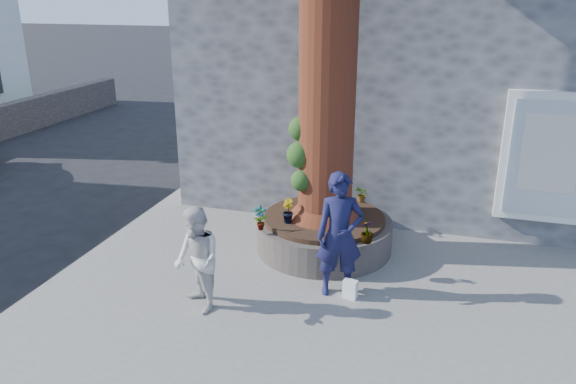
# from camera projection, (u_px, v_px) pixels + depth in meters

# --- Properties ---
(ground) EXTENTS (120.00, 120.00, 0.00)m
(ground) POSITION_uv_depth(u_px,v_px,m) (239.00, 306.00, 8.12)
(ground) COLOR black
(ground) RESTS_ON ground
(pavement) EXTENTS (9.00, 8.00, 0.12)m
(pavement) POSITION_uv_depth(u_px,v_px,m) (353.00, 284.00, 8.60)
(pavement) COLOR slate
(pavement) RESTS_ON ground
(yellow_line) EXTENTS (0.10, 30.00, 0.01)m
(yellow_line) POSITION_uv_depth(u_px,v_px,m) (97.00, 251.00, 9.83)
(yellow_line) COLOR yellow
(yellow_line) RESTS_ON ground
(stone_shop) EXTENTS (10.30, 8.30, 6.30)m
(stone_shop) POSITION_uv_depth(u_px,v_px,m) (450.00, 43.00, 12.87)
(stone_shop) COLOR #4A4B4F
(stone_shop) RESTS_ON ground
(planter) EXTENTS (2.30, 2.30, 0.60)m
(planter) POSITION_uv_depth(u_px,v_px,m) (324.00, 233.00, 9.57)
(planter) COLOR black
(planter) RESTS_ON pavement
(man) EXTENTS (0.77, 0.63, 1.84)m
(man) POSITION_uv_depth(u_px,v_px,m) (340.00, 235.00, 7.95)
(man) COLOR #141539
(man) RESTS_ON pavement
(woman) EXTENTS (0.92, 0.90, 1.49)m
(woman) POSITION_uv_depth(u_px,v_px,m) (197.00, 260.00, 7.61)
(woman) COLOR beige
(woman) RESTS_ON pavement
(shopping_bag) EXTENTS (0.22, 0.15, 0.28)m
(shopping_bag) POSITION_uv_depth(u_px,v_px,m) (350.00, 289.00, 8.07)
(shopping_bag) COLOR white
(shopping_bag) RESTS_ON pavement
(plant_a) EXTENTS (0.25, 0.21, 0.40)m
(plant_a) POSITION_uv_depth(u_px,v_px,m) (260.00, 218.00, 8.86)
(plant_a) COLOR gray
(plant_a) RESTS_ON planter
(plant_b) EXTENTS (0.30, 0.30, 0.40)m
(plant_b) POSITION_uv_depth(u_px,v_px,m) (287.00, 211.00, 9.15)
(plant_b) COLOR gray
(plant_b) RESTS_ON planter
(plant_c) EXTENTS (0.26, 0.26, 0.35)m
(plant_c) POSITION_uv_depth(u_px,v_px,m) (367.00, 232.00, 8.42)
(plant_c) COLOR gray
(plant_c) RESTS_ON planter
(plant_d) EXTENTS (0.33, 0.34, 0.28)m
(plant_d) POSITION_uv_depth(u_px,v_px,m) (362.00, 194.00, 10.05)
(plant_d) COLOR gray
(plant_d) RESTS_ON planter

